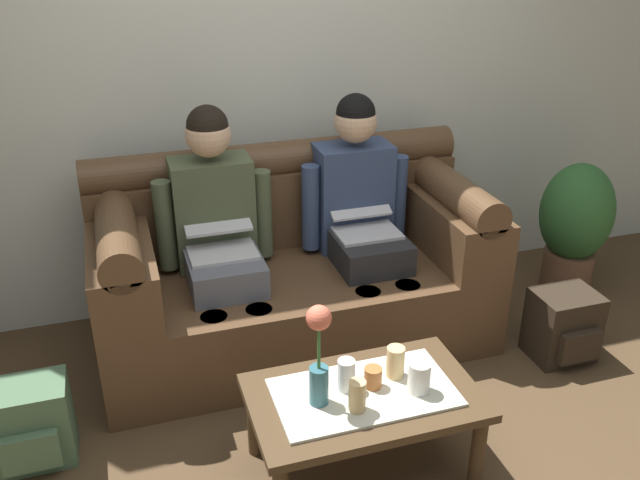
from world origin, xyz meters
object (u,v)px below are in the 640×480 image
at_px(person_right, 360,210).
at_px(cup_far_center, 373,377).
at_px(person_left, 218,228).
at_px(flower_vase, 319,353).
at_px(potted_plant, 575,224).
at_px(cup_far_right, 419,377).
at_px(backpack_left, 31,425).
at_px(backpack_right, 563,326).
at_px(cup_near_right, 357,396).
at_px(coffee_table, 364,404).
at_px(cup_near_left, 346,375).
at_px(couch, 292,270).
at_px(cup_far_left, 395,362).

bearing_deg(person_right, cup_far_center, -107.68).
xyz_separation_m(person_left, flower_vase, (0.18, -1.02, -0.06)).
bearing_deg(potted_plant, person_right, 177.76).
height_order(cup_far_center, cup_far_right, cup_far_right).
height_order(person_right, backpack_left, person_right).
distance_m(person_right, backpack_right, 1.15).
relative_size(person_right, flower_vase, 2.99).
bearing_deg(person_right, cup_near_right, -110.91).
relative_size(person_left, backpack_right, 3.51).
bearing_deg(flower_vase, cup_far_right, -7.35).
height_order(coffee_table, cup_near_left, cup_near_left).
distance_m(couch, person_right, 0.46).
distance_m(cup_near_right, backpack_left, 1.31).
bearing_deg(cup_near_right, person_right, 69.09).
distance_m(cup_far_center, backpack_right, 1.26).
height_order(backpack_left, potted_plant, potted_plant).
bearing_deg(couch, flower_vase, -100.04).
bearing_deg(cup_near_left, cup_near_right, -91.11).
distance_m(couch, cup_far_left, 0.97).
xyz_separation_m(flower_vase, cup_far_center, (0.22, 0.03, -0.18)).
distance_m(person_right, cup_far_left, 1.00).
relative_size(cup_far_right, backpack_left, 0.35).
bearing_deg(cup_far_center, potted_plant, 30.76).
bearing_deg(couch, person_left, -179.68).
distance_m(person_left, coffee_table, 1.12).
bearing_deg(coffee_table, cup_near_right, -124.98).
bearing_deg(cup_far_right, backpack_right, 25.03).
relative_size(cup_near_left, backpack_left, 0.36).
xyz_separation_m(cup_far_left, backpack_left, (-1.38, 0.39, -0.27)).
height_order(cup_far_left, cup_far_right, cup_far_left).
relative_size(cup_far_left, backpack_left, 0.36).
height_order(person_right, potted_plant, person_right).
xyz_separation_m(person_right, cup_far_left, (-0.21, -0.96, -0.22)).
xyz_separation_m(coffee_table, cup_near_right, (-0.06, -0.09, 0.12)).
xyz_separation_m(backpack_right, potted_plant, (0.42, 0.54, 0.26)).
distance_m(cup_near_left, backpack_right, 1.35).
bearing_deg(cup_near_right, couch, 86.77).
distance_m(coffee_table, potted_plant, 1.89).
xyz_separation_m(couch, cup_far_center, (0.04, -0.99, 0.04)).
bearing_deg(potted_plant, couch, 178.19).
bearing_deg(cup_far_left, cup_near_right, -145.61).
bearing_deg(backpack_left, person_right, 19.69).
xyz_separation_m(flower_vase, potted_plant, (1.81, 0.97, -0.16)).
relative_size(coffee_table, cup_near_left, 6.81).
relative_size(couch, coffee_table, 2.19).
distance_m(couch, person_left, 0.46).
bearing_deg(coffee_table, couch, 90.00).
xyz_separation_m(person_left, backpack_left, (-0.87, -0.57, -0.49)).
distance_m(person_left, person_right, 0.72).
relative_size(couch, cup_near_left, 14.96).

